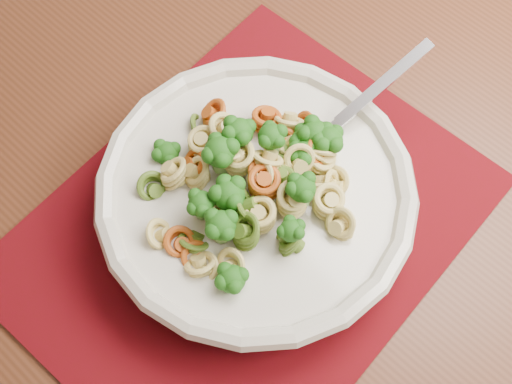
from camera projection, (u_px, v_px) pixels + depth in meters
dining_table at (162, 172)px, 0.80m from camera, size 1.53×1.20×0.74m
placemat at (247, 228)px, 0.66m from camera, size 0.50×0.44×0.00m
pasta_bowl at (256, 196)px, 0.64m from camera, size 0.29×0.29×0.05m
pasta_broccoli_heap at (256, 189)px, 0.62m from camera, size 0.24×0.24×0.06m
fork at (317, 141)px, 0.65m from camera, size 0.18×0.04×0.08m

